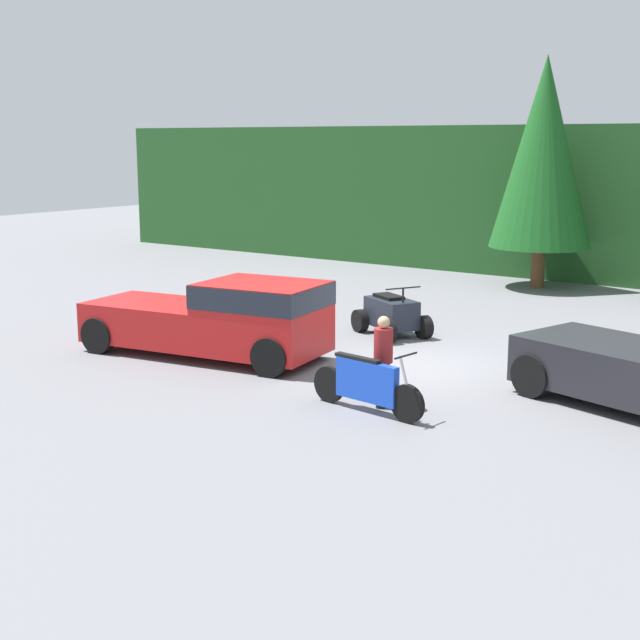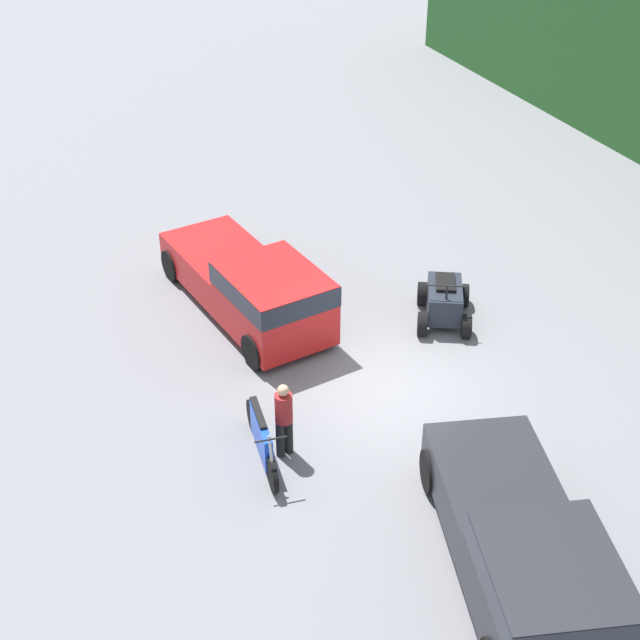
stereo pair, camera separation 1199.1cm
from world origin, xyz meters
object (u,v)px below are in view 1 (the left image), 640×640
pickup_truck_red (224,316)px  rider_person (383,358)px  dirt_bike (367,385)px  quad_atv (391,315)px

pickup_truck_red → rider_person: bearing=-21.3°
rider_person → dirt_bike: bearing=-106.9°
pickup_truck_red → rider_person: (4.76, -1.08, -0.03)m
dirt_bike → rider_person: 0.61m
pickup_truck_red → dirt_bike: size_ratio=2.35×
pickup_truck_red → dirt_bike: pickup_truck_red is taller
pickup_truck_red → quad_atv: (1.78, 4.15, -0.43)m
dirt_bike → rider_person: (0.05, 0.45, 0.41)m
pickup_truck_red → rider_person: pickup_truck_red is taller
dirt_bike → rider_person: size_ratio=1.47×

